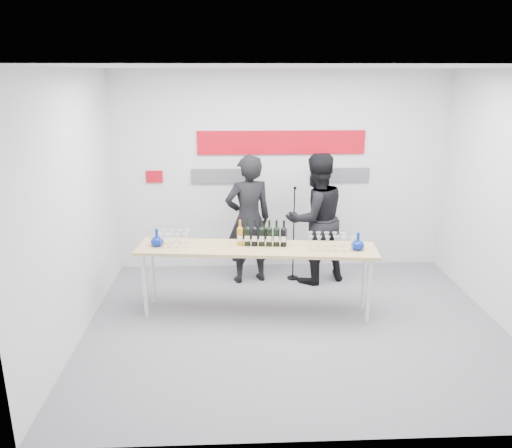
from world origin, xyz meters
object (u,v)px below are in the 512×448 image
(tasting_table, at_px, (256,252))
(presenter_left, at_px, (248,220))
(mic_stand, at_px, (293,251))
(presenter_right, at_px, (316,219))

(tasting_table, xyz_separation_m, presenter_left, (-0.07, 1.03, 0.12))
(mic_stand, bearing_deg, presenter_right, -31.34)
(tasting_table, bearing_deg, presenter_left, 99.63)
(mic_stand, bearing_deg, tasting_table, -138.00)
(tasting_table, distance_m, presenter_left, 1.04)
(presenter_left, height_order, mic_stand, presenter_left)
(presenter_left, xyz_separation_m, mic_stand, (0.66, 0.03, -0.50))
(presenter_left, relative_size, mic_stand, 1.33)
(tasting_table, relative_size, presenter_left, 1.60)
(presenter_right, distance_m, mic_stand, 0.60)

